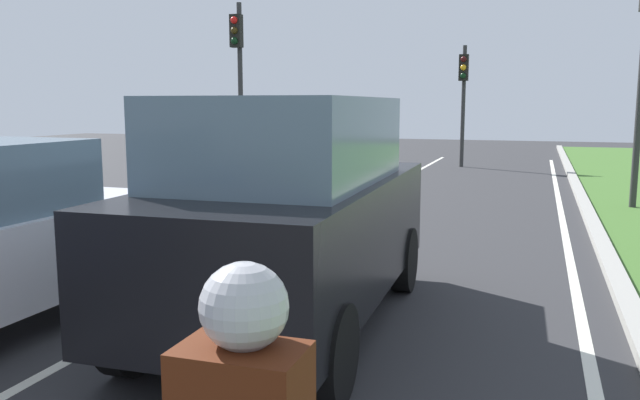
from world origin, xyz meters
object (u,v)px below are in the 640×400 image
car_suv_ahead (290,212)px  traffic_light_far_median (463,86)px  traffic_light_overhead_left (238,63)px  car_hatchback_far (233,177)px

car_suv_ahead → traffic_light_far_median: 17.45m
car_suv_ahead → traffic_light_overhead_left: traffic_light_overhead_left is taller
traffic_light_overhead_left → traffic_light_far_median: 8.48m
car_suv_ahead → car_hatchback_far: 5.81m
car_suv_ahead → traffic_light_far_median: (-0.30, 17.37, 1.67)m
car_suv_ahead → traffic_light_overhead_left: size_ratio=0.90×
car_suv_ahead → traffic_light_far_median: size_ratio=1.07×
car_hatchback_far → traffic_light_overhead_left: 7.13m
traffic_light_overhead_left → traffic_light_far_median: size_ratio=1.19×
car_hatchback_far → traffic_light_far_median: traffic_light_far_median is taller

